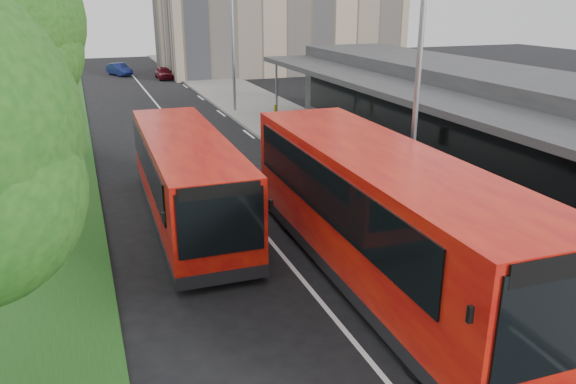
{
  "coord_description": "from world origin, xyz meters",
  "views": [
    {
      "loc": [
        -4.75,
        -11.64,
        6.75
      ],
      "look_at": [
        0.51,
        2.55,
        1.5
      ],
      "focal_mm": 35.0,
      "sensor_mm": 36.0,
      "label": 1
    }
  ],
  "objects_px": {
    "bus_second": "(187,179)",
    "car_near": "(164,73)",
    "car_far": "(119,69)",
    "tree_far": "(27,40)",
    "lamp_post_near": "(416,75)",
    "litter_bin": "(333,146)",
    "bus_main": "(381,216)",
    "lamp_post_far": "(231,34)",
    "bollard": "(275,113)"
  },
  "relations": [
    {
      "from": "bollard",
      "to": "car_far",
      "type": "xyz_separation_m",
      "value": [
        -6.52,
        25.07,
        -0.09
      ]
    },
    {
      "from": "tree_far",
      "to": "lamp_post_near",
      "type": "xyz_separation_m",
      "value": [
        11.13,
        -19.05,
        0.01
      ]
    },
    {
      "from": "litter_bin",
      "to": "bollard",
      "type": "relative_size",
      "value": 0.83
    },
    {
      "from": "bus_main",
      "to": "car_near",
      "type": "xyz_separation_m",
      "value": [
        0.52,
        39.37,
        -1.15
      ]
    },
    {
      "from": "lamp_post_near",
      "to": "litter_bin",
      "type": "xyz_separation_m",
      "value": [
        1.42,
        8.36,
        -4.17
      ]
    },
    {
      "from": "bus_main",
      "to": "lamp_post_near",
      "type": "bearing_deg",
      "value": 48.07
    },
    {
      "from": "tree_far",
      "to": "car_near",
      "type": "height_order",
      "value": "tree_far"
    },
    {
      "from": "bus_second",
      "to": "car_far",
      "type": "xyz_separation_m",
      "value": [
        0.8,
        37.78,
        -0.87
      ]
    },
    {
      "from": "bus_main",
      "to": "bollard",
      "type": "xyz_separation_m",
      "value": [
        3.56,
        18.22,
        -1.05
      ]
    },
    {
      "from": "bollard",
      "to": "car_far",
      "type": "relative_size",
      "value": 0.29
    },
    {
      "from": "bus_second",
      "to": "bollard",
      "type": "relative_size",
      "value": 10.23
    },
    {
      "from": "lamp_post_near",
      "to": "lamp_post_far",
      "type": "bearing_deg",
      "value": 90.0
    },
    {
      "from": "car_far",
      "to": "lamp_post_near",
      "type": "bearing_deg",
      "value": -103.76
    },
    {
      "from": "bus_main",
      "to": "litter_bin",
      "type": "xyz_separation_m",
      "value": [
        3.68,
        10.78,
        -1.13
      ]
    },
    {
      "from": "tree_far",
      "to": "bus_second",
      "type": "bearing_deg",
      "value": -72.28
    },
    {
      "from": "lamp_post_near",
      "to": "bus_second",
      "type": "distance_m",
      "value": 7.54
    },
    {
      "from": "lamp_post_near",
      "to": "bus_main",
      "type": "distance_m",
      "value": 4.5
    },
    {
      "from": "lamp_post_near",
      "to": "lamp_post_far",
      "type": "xyz_separation_m",
      "value": [
        0.0,
        20.0,
        0.0
      ]
    },
    {
      "from": "car_near",
      "to": "car_far",
      "type": "bearing_deg",
      "value": 129.73
    },
    {
      "from": "car_near",
      "to": "bus_main",
      "type": "bearing_deg",
      "value": -92.61
    },
    {
      "from": "lamp_post_near",
      "to": "car_near",
      "type": "bearing_deg",
      "value": 92.71
    },
    {
      "from": "lamp_post_far",
      "to": "bollard",
      "type": "bearing_deg",
      "value": -72.92
    },
    {
      "from": "lamp_post_near",
      "to": "bus_second",
      "type": "relative_size",
      "value": 0.82
    },
    {
      "from": "bus_second",
      "to": "bollard",
      "type": "xyz_separation_m",
      "value": [
        7.32,
        12.7,
        -0.79
      ]
    },
    {
      "from": "bus_second",
      "to": "car_near",
      "type": "distance_m",
      "value": 34.14
    },
    {
      "from": "lamp_post_far",
      "to": "car_far",
      "type": "distance_m",
      "value": 21.91
    },
    {
      "from": "bollard",
      "to": "lamp_post_near",
      "type": "bearing_deg",
      "value": -94.68
    },
    {
      "from": "car_far",
      "to": "bollard",
      "type": "bearing_deg",
      "value": -96.48
    },
    {
      "from": "tree_far",
      "to": "lamp_post_near",
      "type": "distance_m",
      "value": 22.06
    },
    {
      "from": "bus_second",
      "to": "lamp_post_near",
      "type": "bearing_deg",
      "value": -26.09
    },
    {
      "from": "bus_main",
      "to": "bollard",
      "type": "bearing_deg",
      "value": 80.15
    },
    {
      "from": "bus_main",
      "to": "car_far",
      "type": "bearing_deg",
      "value": 95.12
    },
    {
      "from": "lamp_post_near",
      "to": "car_far",
      "type": "bearing_deg",
      "value": 97.29
    },
    {
      "from": "litter_bin",
      "to": "car_far",
      "type": "distance_m",
      "value": 33.18
    },
    {
      "from": "lamp_post_far",
      "to": "car_far",
      "type": "bearing_deg",
      "value": 104.06
    },
    {
      "from": "lamp_post_near",
      "to": "car_far",
      "type": "distance_m",
      "value": 41.41
    },
    {
      "from": "bus_second",
      "to": "bollard",
      "type": "distance_m",
      "value": 14.68
    },
    {
      "from": "litter_bin",
      "to": "bollard",
      "type": "bearing_deg",
      "value": 90.95
    },
    {
      "from": "bus_second",
      "to": "car_far",
      "type": "relative_size",
      "value": 2.99
    },
    {
      "from": "bus_main",
      "to": "bus_second",
      "type": "xyz_separation_m",
      "value": [
        -3.76,
        5.51,
        -0.27
      ]
    },
    {
      "from": "bollard",
      "to": "bus_main",
      "type": "bearing_deg",
      "value": -101.06
    },
    {
      "from": "bus_main",
      "to": "litter_bin",
      "type": "relative_size",
      "value": 14.68
    },
    {
      "from": "tree_far",
      "to": "car_far",
      "type": "distance_m",
      "value": 22.98
    },
    {
      "from": "lamp_post_far",
      "to": "bollard",
      "type": "distance_m",
      "value": 6.01
    },
    {
      "from": "car_far",
      "to": "tree_far",
      "type": "bearing_deg",
      "value": -126.19
    },
    {
      "from": "bus_second",
      "to": "car_near",
      "type": "height_order",
      "value": "bus_second"
    },
    {
      "from": "tree_far",
      "to": "lamp_post_near",
      "type": "relative_size",
      "value": 0.91
    },
    {
      "from": "tree_far",
      "to": "car_near",
      "type": "xyz_separation_m",
      "value": [
        9.38,
        17.9,
        -4.18
      ]
    },
    {
      "from": "bus_second",
      "to": "litter_bin",
      "type": "distance_m",
      "value": 9.16
    },
    {
      "from": "lamp_post_far",
      "to": "bollard",
      "type": "xyz_separation_m",
      "value": [
        1.29,
        -4.21,
        -4.09
      ]
    }
  ]
}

